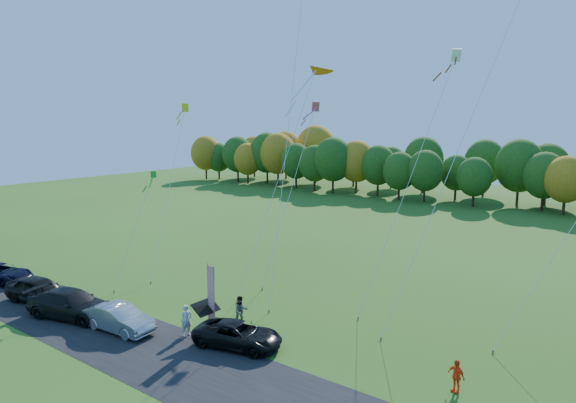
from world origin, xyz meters
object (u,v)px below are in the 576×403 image
Objects in this scene: silver_sedan at (119,318)px; person_east at (456,376)px; black_suv at (238,335)px; feather_flag at (211,292)px.

silver_sedan is 18.82m from person_east.
person_east is at bearing -92.15° from black_suv.
person_east reaches higher than black_suv.
silver_sedan is at bearing 96.08° from black_suv.
black_suv is 11.41m from person_east.
feather_flag reaches higher than silver_sedan.
black_suv is 7.45m from silver_sedan.
feather_flag is at bearing -63.38° from silver_sedan.
silver_sedan is 1.11× the size of feather_flag.
black_suv is 1.17× the size of feather_flag.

